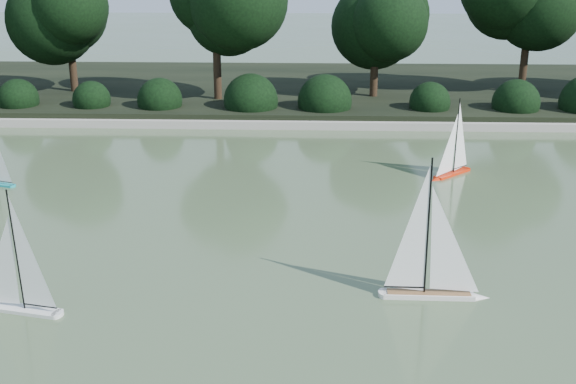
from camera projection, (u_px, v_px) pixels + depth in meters
The scene contains 8 objects.
ground at pixel (359, 318), 8.14m from camera, with size 80.00×80.00×0.00m, color #3A4B2D.
pond_coping at pixel (337, 125), 16.63m from camera, with size 40.00×0.35×0.18m, color gray.
far_bank at pixel (333, 90), 20.40m from camera, with size 40.00×8.00×0.30m, color black.
tree_line at pixel (386, 3), 18.07m from camera, with size 26.31×3.93×4.39m.
shrub_hedge at pixel (337, 102), 17.37m from camera, with size 29.10×1.10×1.10m.
sailboat_white_a at pixel (12, 291), 8.23m from camera, with size 1.17×0.42×1.59m.
sailboat_white_b at pixel (438, 275), 8.54m from camera, with size 1.33×0.23×1.83m.
sailboat_orange at pixel (450, 163), 13.15m from camera, with size 0.89×0.87×1.51m.
Camera 1 is at (-0.54, -7.28, 3.96)m, focal length 45.00 mm.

